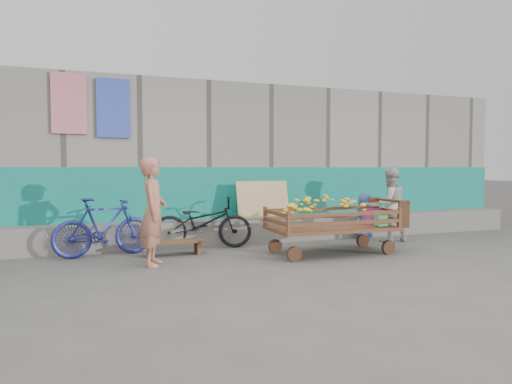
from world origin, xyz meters
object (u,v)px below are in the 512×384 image
object	(u,v)px
bench	(174,244)
woman	(390,205)
vendor_man	(153,212)
bicycle_blue	(104,227)
child	(364,216)
bicycle_dark	(203,223)
banana_cart	(330,215)

from	to	relation	value
bench	woman	xyz separation A→B (m)	(4.04, -0.04, 0.52)
vendor_man	bicycle_blue	size ratio (longest dim) A/B	1.00
woman	bicycle_blue	bearing A→B (deg)	-1.01
bench	child	bearing A→B (deg)	5.66
bench	bicycle_dark	size ratio (longest dim) A/B	0.56
banana_cart	woman	size ratio (longest dim) A/B	1.57
vendor_man	child	world-z (taller)	vendor_man
bench	bicycle_blue	bearing A→B (deg)	164.17
banana_cart	bench	world-z (taller)	banana_cart
child	bicycle_blue	xyz separation A→B (m)	(-4.80, -0.08, 0.01)
woman	bicycle_dark	bearing A→B (deg)	-6.04
woman	child	bearing A→B (deg)	-53.32
bench	child	distance (m)	3.79
bench	vendor_man	world-z (taller)	vendor_man
child	bench	bearing A→B (deg)	6.14
bicycle_dark	bicycle_blue	bearing A→B (deg)	111.61
banana_cart	bench	bearing A→B (deg)	162.98
bench	banana_cart	bearing A→B (deg)	-17.02
vendor_man	banana_cart	bearing A→B (deg)	-75.72
bicycle_blue	bicycle_dark	bearing A→B (deg)	-91.83
woman	vendor_man	bearing A→B (deg)	10.58
banana_cart	bicycle_blue	distance (m)	3.58
banana_cart	bicycle_dark	size ratio (longest dim) A/B	1.29
bench	child	xyz separation A→B (m)	(3.76, 0.37, 0.28)
banana_cart	vendor_man	xyz separation A→B (m)	(-2.78, 0.08, 0.14)
woman	bicycle_dark	size ratio (longest dim) A/B	0.83
vendor_man	bicycle_dark	world-z (taller)	vendor_man
vendor_man	child	xyz separation A→B (m)	(4.16, 1.02, -0.32)
banana_cart	woman	world-z (taller)	woman
banana_cart	vendor_man	bearing A→B (deg)	178.36
woman	bicycle_blue	distance (m)	5.10
child	bicycle_blue	world-z (taller)	bicycle_blue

